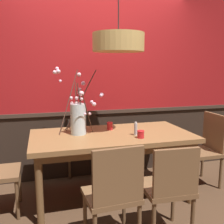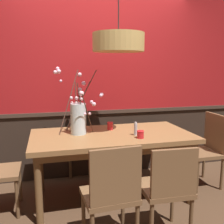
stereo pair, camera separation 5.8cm
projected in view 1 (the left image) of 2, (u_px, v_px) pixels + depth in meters
ground_plane at (112, 196)px, 3.10m from camera, size 24.00×24.00×0.00m
back_wall at (97, 76)px, 3.57m from camera, size 4.52×0.14×2.86m
dining_table at (112, 141)px, 2.98m from camera, size 1.84×0.94×0.78m
chair_far_side_right at (114, 133)px, 3.95m from camera, size 0.49×0.46×0.98m
chair_near_side_left at (114, 191)px, 2.13m from camera, size 0.47×0.43×0.93m
chair_far_side_left at (81, 138)px, 3.78m from camera, size 0.46×0.40×0.90m
chair_near_side_right at (169, 186)px, 2.24m from camera, size 0.44×0.45×0.90m
chair_head_east_end at (206, 146)px, 3.37m from camera, size 0.41×0.45×0.94m
vase_with_blossoms at (78, 116)px, 2.94m from camera, size 0.52×0.56×0.76m
candle_holder_nearer_center at (110, 126)px, 3.14m from camera, size 0.07×0.07×0.10m
candle_holder_nearer_edge at (141, 134)px, 2.78m from camera, size 0.08×0.08×0.08m
condiment_bottle at (136, 129)px, 2.89m from camera, size 0.04×0.04×0.15m
pendant_lamp at (118, 42)px, 2.81m from camera, size 0.57×0.57×1.16m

